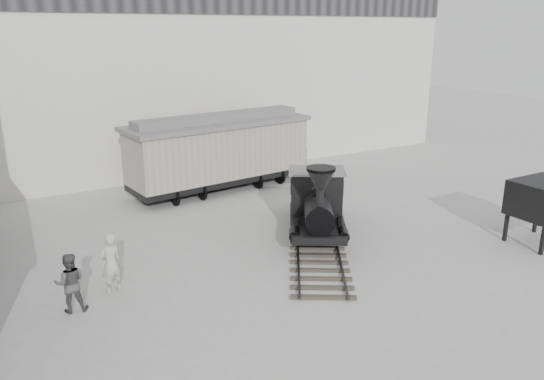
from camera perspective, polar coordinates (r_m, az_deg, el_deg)
ground at (r=16.32m, az=8.63°, el=-9.94°), size 90.00×90.00×0.00m
north_wall at (r=27.87m, az=-10.77°, el=13.05°), size 34.00×2.51×11.00m
locomotive at (r=19.31m, az=4.79°, el=-1.82°), size 6.17×8.35×3.06m
boxcar at (r=24.87m, az=-5.67°, el=4.27°), size 9.06×3.74×3.61m
visitor_a at (r=15.99m, az=-16.94°, el=-7.53°), size 0.76×0.61×1.81m
visitor_b at (r=15.34m, az=-20.91°, el=-9.31°), size 0.92×0.79×1.66m
coal_hopper at (r=20.81m, az=27.14°, el=-1.26°), size 2.09×1.72×2.28m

